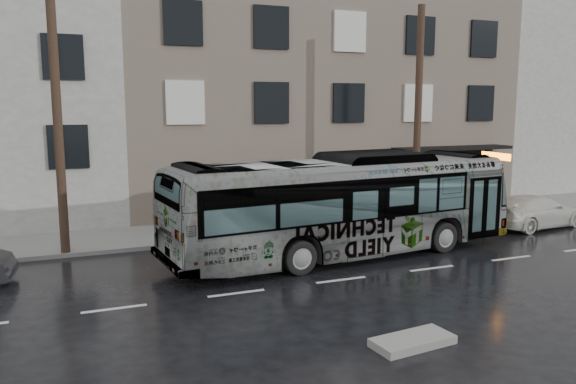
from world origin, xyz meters
name	(u,v)px	position (x,y,z in m)	size (l,w,h in m)	color
ground	(307,259)	(0.00, 0.00, 0.00)	(120.00, 120.00, 0.00)	black
sidewalk	(260,227)	(0.00, 4.90, 0.07)	(90.00, 3.60, 0.15)	gray
building_taupe	(298,98)	(5.00, 12.70, 5.50)	(20.00, 12.00, 11.00)	#7B695E
building_filler	(554,92)	(24.00, 12.70, 6.00)	(18.00, 12.00, 12.00)	beige
utility_pole_front	(418,116)	(6.50, 3.30, 4.65)	(0.30, 0.30, 9.00)	#432F21
utility_pole_rear	(57,119)	(-7.50, 3.30, 4.65)	(0.30, 0.30, 9.00)	#432F21
sign_post	(436,192)	(7.60, 3.30, 1.35)	(0.06, 0.06, 2.40)	slate
bus	(344,205)	(1.35, -0.04, 1.74)	(2.92, 12.48, 3.48)	#B2B2B2
white_sedan	(535,211)	(10.92, 0.97, 0.68)	(1.92, 4.72, 1.37)	silver
slush_pile	(413,341)	(-0.65, -7.13, 0.09)	(1.80, 0.80, 0.18)	gray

